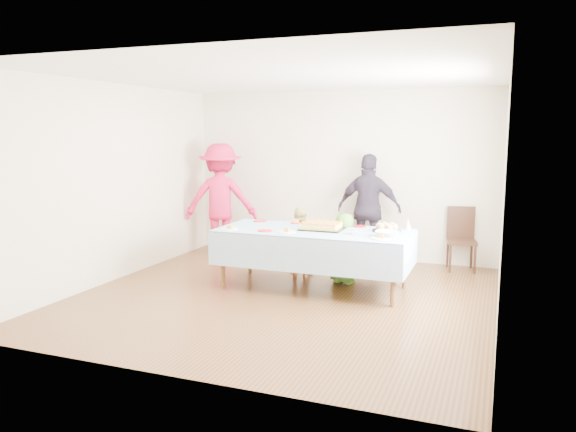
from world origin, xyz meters
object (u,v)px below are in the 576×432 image
object	(u,v)px
dining_chair	(461,235)
party_table	(314,234)
adult_left	(221,200)
birthday_cake	(322,226)

from	to	relation	value
dining_chair	party_table	bearing A→B (deg)	-145.53
adult_left	party_table	bearing A→B (deg)	128.12
party_table	dining_chair	size ratio (longest dim) A/B	2.66
party_table	birthday_cake	bearing A→B (deg)	34.23
party_table	adult_left	size ratio (longest dim) A/B	1.35
dining_chair	adult_left	world-z (taller)	adult_left
birthday_cake	party_table	bearing A→B (deg)	-145.77
birthday_cake	dining_chair	xyz separation A→B (m)	(1.63, 1.72, -0.30)
party_table	birthday_cake	size ratio (longest dim) A/B	4.63
birthday_cake	dining_chair	bearing A→B (deg)	46.39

